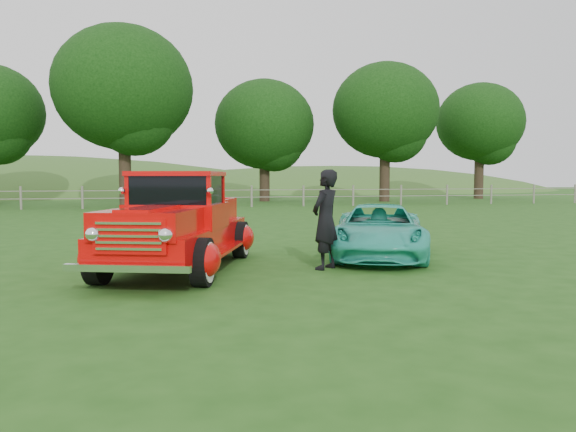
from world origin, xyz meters
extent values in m
plane|color=#1F4B14|center=(0.00, 0.00, 0.00)|extent=(140.00, 140.00, 0.00)
ellipsoid|color=#2D5820|center=(-18.00, 58.00, -4.95)|extent=(84.00, 60.00, 18.00)
ellipsoid|color=#2D5820|center=(20.00, 62.00, -3.85)|extent=(72.00, 52.00, 14.00)
cube|color=gray|center=(0.00, 22.00, 0.55)|extent=(48.00, 0.04, 0.04)
cube|color=gray|center=(0.00, 22.00, 0.95)|extent=(48.00, 0.04, 0.04)
cylinder|color=black|center=(-4.00, 25.00, 2.42)|extent=(0.70, 0.70, 4.84)
ellipsoid|color=black|center=(-4.00, 25.00, 6.82)|extent=(8.00, 8.00, 7.20)
cylinder|color=black|center=(5.00, 29.00, 1.87)|extent=(0.70, 0.70, 3.74)
ellipsoid|color=black|center=(5.00, 29.00, 5.27)|extent=(6.80, 6.80, 6.12)
cylinder|color=black|center=(13.00, 27.00, 2.20)|extent=(0.70, 0.70, 4.40)
ellipsoid|color=black|center=(13.00, 27.00, 6.20)|extent=(7.20, 7.20, 6.48)
cylinder|color=black|center=(22.00, 30.00, 2.09)|extent=(0.70, 0.70, 4.18)
ellipsoid|color=black|center=(22.00, 30.00, 5.89)|extent=(6.60, 6.60, 5.94)
cylinder|color=black|center=(-2.87, -0.02, 0.38)|extent=(0.47, 0.80, 0.76)
cylinder|color=black|center=(-1.30, -0.55, 0.38)|extent=(0.47, 0.80, 0.76)
cylinder|color=black|center=(-1.88, 2.92, 0.38)|extent=(0.47, 0.80, 0.76)
cylinder|color=black|center=(-0.31, 2.39, 0.38)|extent=(0.47, 0.80, 0.76)
cube|color=red|center=(-1.59, 1.18, 0.58)|extent=(2.94, 4.86, 0.44)
ellipsoid|color=red|center=(-2.94, 0.00, 0.42)|extent=(0.63, 0.84, 0.54)
ellipsoid|color=red|center=(-1.23, -0.57, 0.42)|extent=(0.63, 0.84, 0.54)
ellipsoid|color=red|center=(-1.95, 2.94, 0.42)|extent=(0.63, 0.84, 0.54)
ellipsoid|color=red|center=(-0.24, 2.37, 0.42)|extent=(0.63, 0.84, 0.54)
cube|color=red|center=(-2.08, -0.29, 0.97)|extent=(1.77, 1.94, 0.42)
cube|color=red|center=(-1.62, 1.09, 0.99)|extent=(1.94, 1.79, 0.44)
cube|color=black|center=(-1.62, 1.09, 1.46)|extent=(1.73, 1.52, 0.50)
cube|color=red|center=(-1.62, 1.09, 1.74)|extent=(1.83, 1.64, 0.08)
cube|color=red|center=(-1.16, 2.46, 0.95)|extent=(1.74, 2.22, 0.45)
cube|color=white|center=(-2.34, -1.05, 0.85)|extent=(1.04, 0.43, 0.50)
cube|color=white|center=(-2.37, -1.15, 0.42)|extent=(1.74, 0.67, 0.10)
cube|color=white|center=(-0.82, 3.48, 0.42)|extent=(1.65, 0.64, 0.10)
imported|color=#2FBDA3|center=(2.52, 1.80, 0.56)|extent=(3.20, 4.40, 1.11)
imported|color=black|center=(1.01, 0.63, 0.91)|extent=(0.78, 0.77, 1.82)
camera|label=1|loc=(-1.88, -9.13, 1.68)|focal=35.00mm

